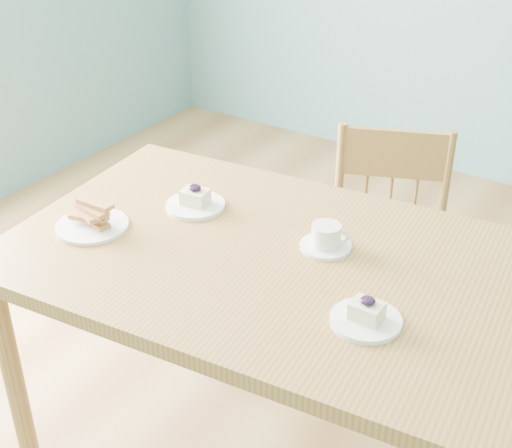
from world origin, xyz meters
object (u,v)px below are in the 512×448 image
object	(u,v)px
dining_table	(294,287)
dining_chair	(384,257)
cheesecake_plate_near	(366,316)
coffee_cup	(326,238)
cheesecake_plate_far	(195,202)
biscotti_plate	(91,220)

from	to	relation	value
dining_table	dining_chair	distance (m)	0.75
cheesecake_plate_near	dining_table	bearing A→B (deg)	153.32
dining_chair	coffee_cup	xyz separation A→B (m)	(0.06, -0.59, 0.40)
coffee_cup	cheesecake_plate_far	bearing A→B (deg)	159.45
dining_table	coffee_cup	size ratio (longest dim) A/B	11.74
dining_chair	cheesecake_plate_far	distance (m)	0.80
cheesecake_plate_far	biscotti_plate	bearing A→B (deg)	-123.81
biscotti_plate	dining_chair	bearing A→B (deg)	57.82
dining_table	coffee_cup	bearing A→B (deg)	64.24
dining_chair	biscotti_plate	distance (m)	1.08
dining_chair	biscotti_plate	world-z (taller)	biscotti_plate
dining_chair	cheesecake_plate_near	size ratio (longest dim) A/B	5.46
cheesecake_plate_far	coffee_cup	xyz separation A→B (m)	(0.43, 0.01, 0.01)
cheesecake_plate_far	dining_table	bearing A→B (deg)	-12.43
dining_table	cheesecake_plate_near	distance (m)	0.32
dining_table	coffee_cup	world-z (taller)	coffee_cup
dining_chair	dining_table	bearing A→B (deg)	-110.37
cheesecake_plate_far	biscotti_plate	world-z (taller)	biscotti_plate
dining_chair	coffee_cup	distance (m)	0.71
cheesecake_plate_near	biscotti_plate	bearing A→B (deg)	-177.71
dining_table	coffee_cup	distance (m)	0.15
coffee_cup	biscotti_plate	size ratio (longest dim) A/B	0.68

